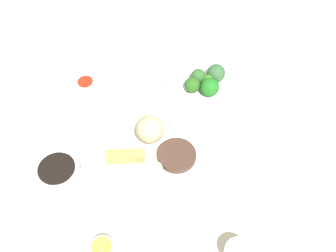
# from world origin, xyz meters

# --- Properties ---
(tabletop) EXTENTS (2.20, 2.20, 0.02)m
(tabletop) POSITION_xyz_m (0.00, 0.00, 0.01)
(tabletop) COLOR beige
(tabletop) RESTS_ON ground
(main_plate) EXTENTS (0.25, 0.25, 0.02)m
(main_plate) POSITION_xyz_m (-0.01, -0.03, 0.03)
(main_plate) COLOR white
(main_plate) RESTS_ON tabletop
(rice_scoop) EXTENTS (0.08, 0.08, 0.08)m
(rice_scoop) POSITION_xyz_m (0.02, 0.03, 0.07)
(rice_scoop) COLOR tan
(rice_scoop) RESTS_ON main_plate
(spring_roll) EXTENTS (0.10, 0.07, 0.03)m
(spring_roll) POSITION_xyz_m (-0.06, -0.00, 0.05)
(spring_roll) COLOR #DD944F
(spring_roll) RESTS_ON main_plate
(crab_rangoon_wonton) EXTENTS (0.08, 0.09, 0.02)m
(crab_rangoon_wonton) POSITION_xyz_m (-0.03, -0.09, 0.04)
(crab_rangoon_wonton) COLOR beige
(crab_rangoon_wonton) RESTS_ON main_plate
(stir_fry_heap) EXTENTS (0.10, 0.10, 0.02)m
(stir_fry_heap) POSITION_xyz_m (0.05, -0.06, 0.04)
(stir_fry_heap) COLOR #462F24
(stir_fry_heap) RESTS_ON main_plate
(broccoli_plate) EXTENTS (0.23, 0.23, 0.01)m
(broccoli_plate) POSITION_xyz_m (0.26, 0.13, 0.03)
(broccoli_plate) COLOR white
(broccoli_plate) RESTS_ON tabletop
(broccoli_floret_0) EXTENTS (0.04, 0.04, 0.04)m
(broccoli_floret_0) POSITION_xyz_m (0.25, 0.14, 0.06)
(broccoli_floret_0) COLOR #2E602A
(broccoli_floret_0) RESTS_ON broccoli_plate
(broccoli_floret_1) EXTENTS (0.06, 0.06, 0.06)m
(broccoli_floret_1) POSITION_xyz_m (0.30, 0.12, 0.06)
(broccoli_floret_1) COLOR #335D34
(broccoli_floret_1) RESTS_ON broccoli_plate
(broccoli_floret_2) EXTENTS (0.05, 0.05, 0.05)m
(broccoli_floret_2) POSITION_xyz_m (0.25, 0.09, 0.06)
(broccoli_floret_2) COLOR #1F6D20
(broccoli_floret_2) RESTS_ON broccoli_plate
(broccoli_floret_3) EXTENTS (0.05, 0.05, 0.05)m
(broccoli_floret_3) POSITION_xyz_m (0.21, 0.12, 0.06)
(broccoli_floret_3) COLOR #285E1C
(broccoli_floret_3) RESTS_ON broccoli_plate
(broccoli_floret_4) EXTENTS (0.04, 0.04, 0.04)m
(broccoli_floret_4) POSITION_xyz_m (0.27, 0.12, 0.05)
(broccoli_floret_4) COLOR #357323
(broccoli_floret_4) RESTS_ON broccoli_plate
(soy_sauce_bowl) EXTENTS (0.11, 0.11, 0.04)m
(soy_sauce_bowl) POSITION_xyz_m (-0.23, 0.05, 0.04)
(soy_sauce_bowl) COLOR white
(soy_sauce_bowl) RESTS_ON tabletop
(soy_sauce_bowl_liquid) EXTENTS (0.09, 0.09, 0.00)m
(soy_sauce_bowl_liquid) POSITION_xyz_m (-0.23, 0.05, 0.06)
(soy_sauce_bowl_liquid) COLOR black
(soy_sauce_bowl_liquid) RESTS_ON soy_sauce_bowl
(sauce_ramekin_sweet_and_sour) EXTENTS (0.06, 0.06, 0.02)m
(sauce_ramekin_sweet_and_sour) POSITION_xyz_m (-0.05, 0.30, 0.03)
(sauce_ramekin_sweet_and_sour) COLOR white
(sauce_ramekin_sweet_and_sour) RESTS_ON tabletop
(sauce_ramekin_sweet_and_sour_liquid) EXTENTS (0.05, 0.05, 0.00)m
(sauce_ramekin_sweet_and_sour_liquid) POSITION_xyz_m (-0.05, 0.30, 0.04)
(sauce_ramekin_sweet_and_sour_liquid) COLOR red
(sauce_ramekin_sweet_and_sour_liquid) RESTS_ON sauce_ramekin_sweet_and_sour
(sauce_ramekin_hot_mustard) EXTENTS (0.06, 0.06, 0.02)m
(sauce_ramekin_hot_mustard) POSITION_xyz_m (-0.21, -0.18, 0.03)
(sauce_ramekin_hot_mustard) COLOR white
(sauce_ramekin_hot_mustard) RESTS_ON tabletop
(sauce_ramekin_hot_mustard_liquid) EXTENTS (0.05, 0.05, 0.00)m
(sauce_ramekin_hot_mustard_liquid) POSITION_xyz_m (-0.21, -0.18, 0.04)
(sauce_ramekin_hot_mustard_liquid) COLOR gold
(sauce_ramekin_hot_mustard_liquid) RESTS_ON sauce_ramekin_hot_mustard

